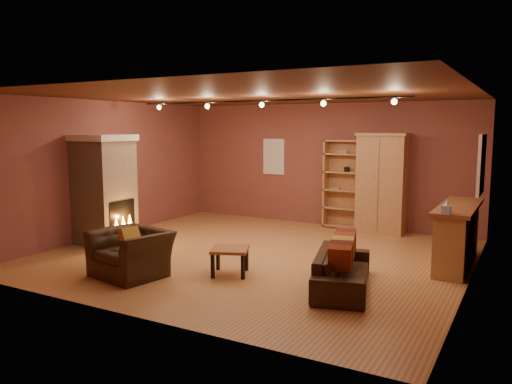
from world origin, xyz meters
The scene contains 16 objects.
floor centered at (0.00, 0.00, 0.00)m, with size 7.00×7.00×0.00m, color #9C6737.
ceiling centered at (0.00, 0.00, 2.80)m, with size 7.00×7.00×0.00m, color #572F1B.
back_wall centered at (0.00, 3.25, 1.40)m, with size 7.00×0.02×2.80m, color brown.
left_wall centered at (-3.50, 0.00, 1.40)m, with size 0.02×6.50×2.80m, color brown.
right_wall centered at (3.50, 0.00, 1.40)m, with size 0.02×6.50×2.80m, color brown.
fireplace centered at (-3.04, -0.60, 1.06)m, with size 1.01×0.98×2.12m.
back_window centered at (-1.30, 3.23, 1.55)m, with size 0.56×0.04×0.86m, color silver.
bookcase centered at (0.49, 3.14, 1.01)m, with size 0.81×0.32×1.98m.
armoire centered at (1.42, 2.98, 1.08)m, with size 1.06×0.60×2.14m.
bar_counter centered at (3.20, 1.02, 0.51)m, with size 0.57×2.11×1.01m.
tissue_box centered at (3.15, 0.06, 1.10)m, with size 0.12×0.12×0.21m.
right_window centered at (3.47, 1.40, 1.65)m, with size 0.05×0.90×1.00m, color silver.
loveseat centered at (1.95, -1.00, 0.37)m, with size 0.97×1.88×0.76m.
armchair centered at (-1.08, -2.00, 0.47)m, with size 1.19×0.88×0.94m.
coffee_table centered at (0.21, -1.21, 0.36)m, with size 0.72×0.72×0.42m.
track_rail centered at (0.00, 0.20, 2.69)m, with size 5.20×0.09×0.13m.
Camera 1 is at (4.20, -7.57, 2.26)m, focal length 35.00 mm.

